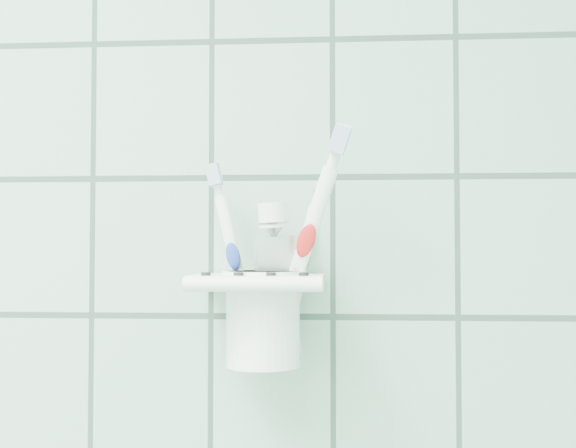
# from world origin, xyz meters

# --- Properties ---
(holder_bracket) EXTENTS (0.12, 0.10, 0.04)m
(holder_bracket) POSITION_xyz_m (0.64, 1.15, 1.28)
(holder_bracket) COLOR white
(holder_bracket) RESTS_ON wall_back
(cup) EXTENTS (0.07, 0.07, 0.09)m
(cup) POSITION_xyz_m (0.65, 1.16, 1.26)
(cup) COLOR white
(cup) RESTS_ON holder_bracket
(toothbrush_pink) EXTENTS (0.05, 0.02, 0.18)m
(toothbrush_pink) POSITION_xyz_m (0.64, 1.17, 1.31)
(toothbrush_pink) COLOR white
(toothbrush_pink) RESTS_ON cup
(toothbrush_blue) EXTENTS (0.04, 0.06, 0.18)m
(toothbrush_blue) POSITION_xyz_m (0.66, 1.15, 1.31)
(toothbrush_blue) COLOR white
(toothbrush_blue) RESTS_ON cup
(toothbrush_orange) EXTENTS (0.07, 0.05, 0.22)m
(toothbrush_orange) POSITION_xyz_m (0.65, 1.17, 1.33)
(toothbrush_orange) COLOR white
(toothbrush_orange) RESTS_ON cup
(toothpaste_tube) EXTENTS (0.04, 0.04, 0.14)m
(toothpaste_tube) POSITION_xyz_m (0.66, 1.16, 1.30)
(toothpaste_tube) COLOR silver
(toothpaste_tube) RESTS_ON cup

